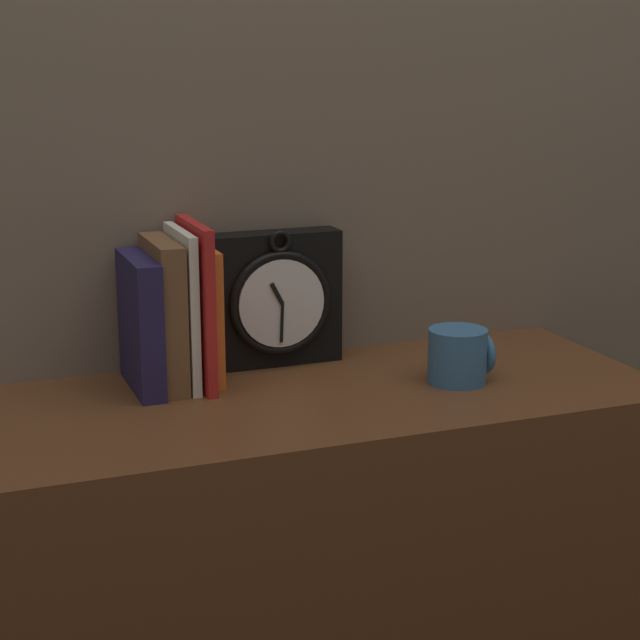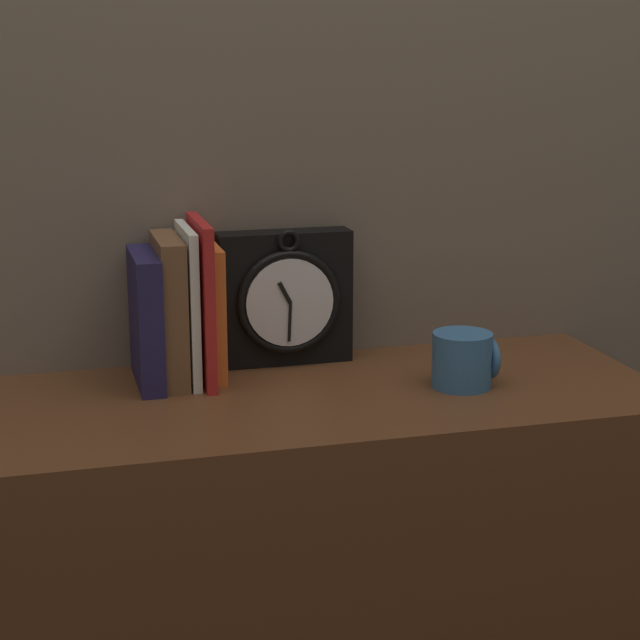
% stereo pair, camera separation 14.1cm
% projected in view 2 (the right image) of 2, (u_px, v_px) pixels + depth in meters
% --- Properties ---
extents(bookshelf, '(0.93, 0.38, 0.73)m').
position_uv_depth(bookshelf, '(320.00, 635.00, 1.53)').
color(bookshelf, brown).
rests_on(bookshelf, ground_plane).
extents(clock, '(0.19, 0.06, 0.20)m').
position_uv_depth(clock, '(285.00, 298.00, 1.55)').
color(clock, black).
rests_on(clock, bookshelf).
extents(book_slot0_navy, '(0.03, 0.15, 0.18)m').
position_uv_depth(book_slot0_navy, '(146.00, 319.00, 1.46)').
color(book_slot0_navy, '#231E49').
rests_on(book_slot0_navy, bookshelf).
extents(book_slot1_brown, '(0.03, 0.14, 0.20)m').
position_uv_depth(book_slot1_brown, '(170.00, 310.00, 1.47)').
color(book_slot1_brown, brown).
rests_on(book_slot1_brown, bookshelf).
extents(book_slot2_white, '(0.01, 0.14, 0.21)m').
position_uv_depth(book_slot2_white, '(188.00, 304.00, 1.47)').
color(book_slot2_white, white).
rests_on(book_slot2_white, bookshelf).
extents(book_slot3_red, '(0.01, 0.16, 0.22)m').
position_uv_depth(book_slot3_red, '(202.00, 301.00, 1.47)').
color(book_slot3_red, red).
rests_on(book_slot3_red, bookshelf).
extents(book_slot4_orange, '(0.02, 0.12, 0.19)m').
position_uv_depth(book_slot4_orange, '(212.00, 311.00, 1.49)').
color(book_slot4_orange, orange).
rests_on(book_slot4_orange, bookshelf).
extents(mug, '(0.09, 0.08, 0.08)m').
position_uv_depth(mug, '(464.00, 360.00, 1.45)').
color(mug, teal).
rests_on(mug, bookshelf).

